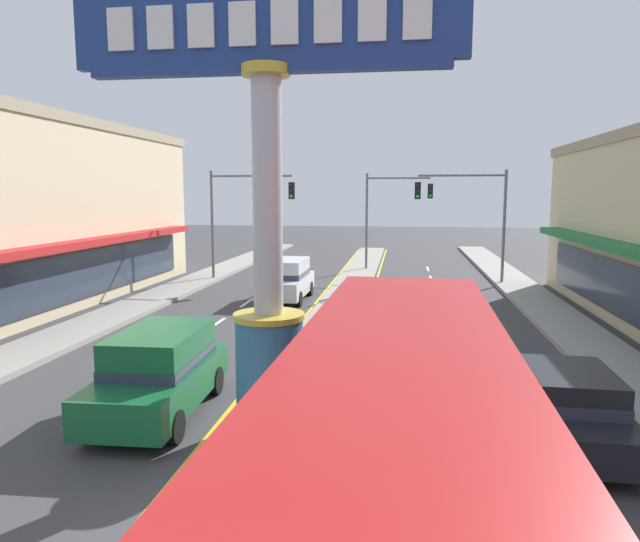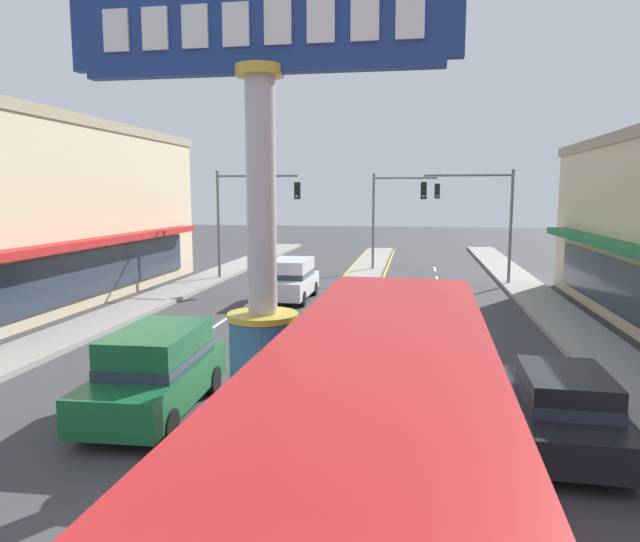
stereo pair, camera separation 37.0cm
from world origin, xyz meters
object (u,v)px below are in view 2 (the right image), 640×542
(bus_near_right_lane, at_px, (376,479))
(suv_far_right_lane, at_px, (291,279))
(traffic_light_left_side, at_px, (248,206))
(traffic_light_median_far, at_px, (397,205))
(storefront_left, at_px, (10,212))
(district_sign, at_px, (261,218))
(traffic_light_right_side, at_px, (477,207))
(suv_mid_left_lane, at_px, (156,370))
(sedan_near_left_lane, at_px, (563,407))

(bus_near_right_lane, bearing_deg, suv_far_right_lane, 105.03)
(bus_near_right_lane, bearing_deg, traffic_light_left_side, 109.55)
(traffic_light_median_far, relative_size, bus_near_right_lane, 0.55)
(storefront_left, xyz_separation_m, traffic_light_median_far, (16.37, 14.07, 0.08))
(district_sign, relative_size, traffic_light_left_side, 1.43)
(traffic_light_right_side, relative_size, traffic_light_median_far, 1.00)
(suv_mid_left_lane, bearing_deg, traffic_light_median_far, 79.76)
(traffic_light_right_side, height_order, traffic_light_median_far, same)
(traffic_light_left_side, height_order, bus_near_right_lane, traffic_light_left_side)
(storefront_left, distance_m, traffic_light_right_side, 22.71)
(sedan_near_left_lane, height_order, suv_mid_left_lane, suv_mid_left_lane)
(traffic_light_median_far, xyz_separation_m, sedan_near_left_lane, (4.14, -25.25, -3.41))
(storefront_left, relative_size, traffic_light_median_far, 3.79)
(traffic_light_left_side, bearing_deg, storefront_left, -134.42)
(district_sign, distance_m, traffic_light_left_side, 20.90)
(traffic_light_right_side, distance_m, suv_mid_left_lane, 22.14)
(traffic_light_median_far, height_order, suv_far_right_lane, traffic_light_median_far)
(bus_near_right_lane, xyz_separation_m, suv_far_right_lane, (-5.35, 19.91, -0.88))
(storefront_left, distance_m, traffic_light_median_far, 21.59)
(district_sign, relative_size, storefront_left, 0.38)
(traffic_light_right_side, bearing_deg, traffic_light_median_far, 131.89)
(traffic_light_median_far, height_order, bus_near_right_lane, traffic_light_median_far)
(traffic_light_right_side, relative_size, suv_mid_left_lane, 1.33)
(bus_near_right_lane, relative_size, suv_far_right_lane, 2.44)
(traffic_light_left_side, distance_m, suv_far_right_lane, 7.14)
(bus_near_right_lane, bearing_deg, storefront_left, 135.85)
(traffic_light_left_side, height_order, sedan_near_left_lane, traffic_light_left_side)
(storefront_left, xyz_separation_m, sedan_near_left_lane, (20.51, -11.18, -3.33))
(storefront_left, bearing_deg, suv_far_right_lane, 15.09)
(sedan_near_left_lane, bearing_deg, traffic_light_median_far, 99.31)
(storefront_left, height_order, suv_far_right_lane, storefront_left)
(storefront_left, bearing_deg, suv_mid_left_lane, -42.48)
(traffic_light_median_far, bearing_deg, suv_mid_left_lane, -100.24)
(traffic_light_right_side, bearing_deg, suv_mid_left_lane, -114.08)
(suv_mid_left_lane, bearing_deg, district_sign, -13.33)
(bus_near_right_lane, distance_m, suv_mid_left_lane, 7.98)
(suv_far_right_lane, xyz_separation_m, suv_mid_left_lane, (-0.00, -14.06, 0.00))
(traffic_light_left_side, relative_size, suv_far_right_lane, 1.34)
(district_sign, distance_m, bus_near_right_lane, 6.40)
(traffic_light_left_side, relative_size, traffic_light_right_side, 1.00)
(traffic_light_median_far, xyz_separation_m, suv_far_right_lane, (-4.50, -10.87, -3.21))
(traffic_light_right_side, bearing_deg, bus_near_right_lane, -97.90)
(storefront_left, relative_size, suv_mid_left_lane, 5.04)
(district_sign, xyz_separation_m, bus_near_right_lane, (2.67, -5.21, -2.58))
(suv_far_right_lane, height_order, sedan_near_left_lane, suv_far_right_lane)
(suv_mid_left_lane, bearing_deg, suv_far_right_lane, 89.99)
(traffic_light_left_side, xyz_separation_m, sedan_near_left_lane, (12.23, -19.63, -3.46))
(storefront_left, distance_m, suv_far_right_lane, 12.68)
(district_sign, relative_size, traffic_light_median_far, 1.43)
(district_sign, bearing_deg, suv_far_right_lane, 100.31)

